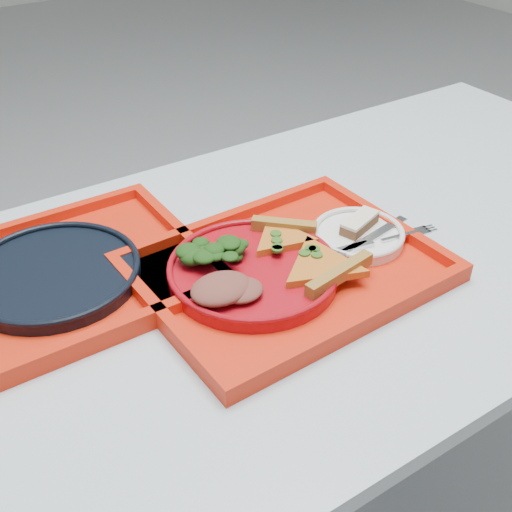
# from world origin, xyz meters

# --- Properties ---
(ground) EXTENTS (10.00, 10.00, 0.00)m
(ground) POSITION_xyz_m (0.00, 0.00, 0.00)
(ground) COLOR gray
(ground) RESTS_ON ground
(table) EXTENTS (1.60, 0.80, 0.75)m
(table) POSITION_xyz_m (0.00, 0.00, 0.68)
(table) COLOR #B0BCC6
(table) RESTS_ON ground
(tray_main) EXTENTS (0.46, 0.36, 0.01)m
(tray_main) POSITION_xyz_m (-0.08, -0.04, 0.76)
(tray_main) COLOR red
(tray_main) RESTS_ON table
(tray_far) EXTENTS (0.45, 0.35, 0.01)m
(tray_far) POSITION_xyz_m (-0.39, 0.13, 0.76)
(tray_far) COLOR red
(tray_far) RESTS_ON table
(dinner_plate) EXTENTS (0.26, 0.26, 0.02)m
(dinner_plate) POSITION_xyz_m (-0.14, -0.03, 0.77)
(dinner_plate) COLOR #9F0A13
(dinner_plate) RESTS_ON tray_main
(side_plate) EXTENTS (0.15, 0.15, 0.01)m
(side_plate) POSITION_xyz_m (0.06, -0.04, 0.77)
(side_plate) COLOR white
(side_plate) RESTS_ON tray_main
(navy_plate) EXTENTS (0.26, 0.26, 0.02)m
(navy_plate) POSITION_xyz_m (-0.39, 0.13, 0.77)
(navy_plate) COLOR black
(navy_plate) RESTS_ON tray_far
(pizza_slice_a) EXTENTS (0.15, 0.17, 0.02)m
(pizza_slice_a) POSITION_xyz_m (-0.06, -0.09, 0.79)
(pizza_slice_a) COLOR orange
(pizza_slice_a) RESTS_ON dinner_plate
(pizza_slice_b) EXTENTS (0.16, 0.16, 0.02)m
(pizza_slice_b) POSITION_xyz_m (-0.06, 0.01, 0.79)
(pizza_slice_b) COLOR orange
(pizza_slice_b) RESTS_ON dinner_plate
(salad_heap) EXTENTS (0.10, 0.09, 0.05)m
(salad_heap) POSITION_xyz_m (-0.17, 0.01, 0.80)
(salad_heap) COLOR black
(salad_heap) RESTS_ON dinner_plate
(meat_portion) EXTENTS (0.09, 0.07, 0.03)m
(meat_portion) POSITION_xyz_m (-0.21, -0.06, 0.79)
(meat_portion) COLOR brown
(meat_portion) RESTS_ON dinner_plate
(dessert_bar) EXTENTS (0.08, 0.05, 0.02)m
(dessert_bar) POSITION_xyz_m (0.07, -0.03, 0.79)
(dessert_bar) COLOR #502E1A
(dessert_bar) RESTS_ON side_plate
(knife) EXTENTS (0.18, 0.05, 0.01)m
(knife) POSITION_xyz_m (0.06, -0.06, 0.78)
(knife) COLOR silver
(knife) RESTS_ON side_plate
(fork) EXTENTS (0.19, 0.05, 0.01)m
(fork) POSITION_xyz_m (0.07, -0.08, 0.78)
(fork) COLOR silver
(fork) RESTS_ON side_plate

